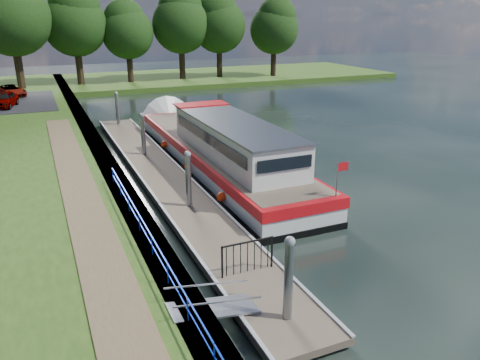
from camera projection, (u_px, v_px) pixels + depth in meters
name	position (u px, v px, depth m)	size (l,w,h in m)	color
ground	(278.00, 319.00, 13.82)	(160.00, 160.00, 0.00)	black
bank_edge	(109.00, 171.00, 25.67)	(1.10, 90.00, 0.78)	#473D2D
far_bank	(175.00, 79.00, 63.14)	(60.00, 18.00, 0.60)	#2C4D16
footpath	(88.00, 218.00, 18.79)	(1.60, 40.00, 0.05)	brown
blue_fence	(159.00, 253.00, 14.93)	(0.04, 18.04, 0.72)	#0C2DBF
pontoon	(164.00, 180.00, 24.98)	(2.50, 30.00, 0.56)	brown
mooring_piles	(163.00, 160.00, 24.61)	(0.30, 27.30, 3.55)	gray
gangway	(213.00, 307.00, 13.34)	(2.58, 1.00, 0.92)	#A5A8AD
gate_panel	(248.00, 252.00, 15.33)	(1.85, 0.05, 1.15)	black
barge	(215.00, 148.00, 27.53)	(4.36, 21.15, 4.78)	black
horizon_trees	(64.00, 20.00, 52.57)	(54.38, 10.03, 12.87)	#332316
car_a	(4.00, 99.00, 40.80)	(1.57, 3.90, 1.33)	#999999
car_d	(11.00, 91.00, 46.24)	(1.86, 4.04, 1.12)	#999999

